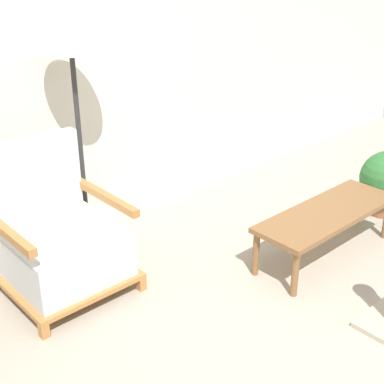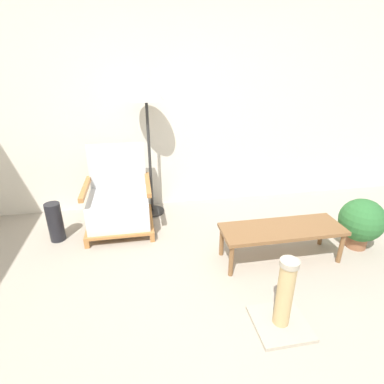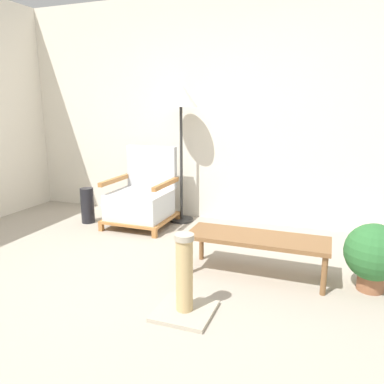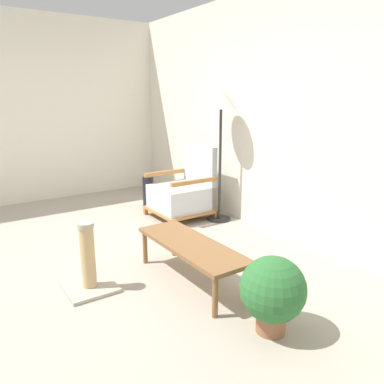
{
  "view_description": "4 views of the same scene",
  "coord_description": "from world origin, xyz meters",
  "px_view_note": "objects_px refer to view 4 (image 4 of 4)",
  "views": [
    {
      "loc": [
        -2.22,
        -0.86,
        2.0
      ],
      "look_at": [
        -0.12,
        1.46,
        0.55
      ],
      "focal_mm": 50.0,
      "sensor_mm": 36.0,
      "label": 1
    },
    {
      "loc": [
        -0.62,
        -1.34,
        1.8
      ],
      "look_at": [
        -0.12,
        1.46,
        0.55
      ],
      "focal_mm": 28.0,
      "sensor_mm": 36.0,
      "label": 2
    },
    {
      "loc": [
        1.18,
        -2.03,
        1.41
      ],
      "look_at": [
        -0.12,
        1.46,
        0.55
      ],
      "focal_mm": 35.0,
      "sensor_mm": 36.0,
      "label": 3
    },
    {
      "loc": [
        3.1,
        -0.71,
        1.55
      ],
      "look_at": [
        -0.12,
        1.46,
        0.55
      ],
      "focal_mm": 35.0,
      "sensor_mm": 36.0,
      "label": 4
    }
  ],
  "objects_px": {
    "coffee_table": "(191,247)",
    "potted_plant": "(273,291)",
    "floor_lamp": "(221,106)",
    "vase": "(148,191)",
    "scratching_post": "(89,267)",
    "armchair": "(182,193)"
  },
  "relations": [
    {
      "from": "coffee_table",
      "to": "potted_plant",
      "type": "bearing_deg",
      "value": 3.16
    },
    {
      "from": "coffee_table",
      "to": "floor_lamp",
      "type": "bearing_deg",
      "value": 133.91
    },
    {
      "from": "coffee_table",
      "to": "potted_plant",
      "type": "distance_m",
      "value": 0.89
    },
    {
      "from": "floor_lamp",
      "to": "vase",
      "type": "distance_m",
      "value": 1.68
    },
    {
      "from": "vase",
      "to": "scratching_post",
      "type": "xyz_separation_m",
      "value": [
        1.88,
        -1.52,
        -0.02
      ]
    },
    {
      "from": "armchair",
      "to": "potted_plant",
      "type": "relative_size",
      "value": 1.72
    },
    {
      "from": "floor_lamp",
      "to": "coffee_table",
      "type": "relative_size",
      "value": 1.42
    },
    {
      "from": "armchair",
      "to": "scratching_post",
      "type": "xyz_separation_m",
      "value": [
        1.21,
        -1.67,
        -0.12
      ]
    },
    {
      "from": "armchair",
      "to": "coffee_table",
      "type": "relative_size",
      "value": 0.79
    },
    {
      "from": "floor_lamp",
      "to": "coffee_table",
      "type": "bearing_deg",
      "value": -46.09
    },
    {
      "from": "floor_lamp",
      "to": "scratching_post",
      "type": "relative_size",
      "value": 2.88
    },
    {
      "from": "armchair",
      "to": "coffee_table",
      "type": "distance_m",
      "value": 1.8
    },
    {
      "from": "scratching_post",
      "to": "armchair",
      "type": "bearing_deg",
      "value": 125.82
    },
    {
      "from": "armchair",
      "to": "vase",
      "type": "relative_size",
      "value": 2.14
    },
    {
      "from": "armchair",
      "to": "floor_lamp",
      "type": "bearing_deg",
      "value": 39.42
    },
    {
      "from": "floor_lamp",
      "to": "vase",
      "type": "bearing_deg",
      "value": -156.34
    },
    {
      "from": "floor_lamp",
      "to": "coffee_table",
      "type": "xyz_separation_m",
      "value": [
        1.17,
        -1.22,
        -1.12
      ]
    },
    {
      "from": "scratching_post",
      "to": "floor_lamp",
      "type": "bearing_deg",
      "value": 112.45
    },
    {
      "from": "armchair",
      "to": "scratching_post",
      "type": "bearing_deg",
      "value": -54.18
    },
    {
      "from": "vase",
      "to": "potted_plant",
      "type": "relative_size",
      "value": 0.81
    },
    {
      "from": "vase",
      "to": "potted_plant",
      "type": "bearing_deg",
      "value": -12.69
    },
    {
      "from": "armchair",
      "to": "floor_lamp",
      "type": "xyz_separation_m",
      "value": [
        0.38,
        0.32,
        1.11
      ]
    }
  ]
}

